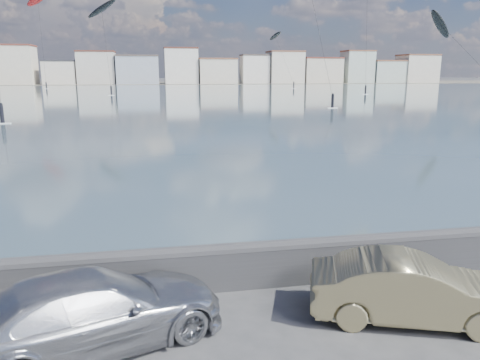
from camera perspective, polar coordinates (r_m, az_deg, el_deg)
name	(u,v)px	position (r m, az deg, el deg)	size (l,w,h in m)	color
bay_water	(157,96)	(98.54, -10.10, 10.10)	(500.00, 177.00, 0.00)	#36505C
far_shore_strip	(154,83)	(206.97, -10.49, 11.54)	(500.00, 60.00, 0.00)	#4C473D
seawall	(206,266)	(10.54, -4.12, -10.42)	(400.00, 0.36, 1.08)	#28282B
far_buildings	(157,68)	(192.94, -10.14, 13.25)	(240.79, 13.26, 14.60)	beige
car_silver	(93,311)	(8.91, -17.53, -14.94)	(1.92, 4.73, 1.37)	#AEAFB5
car_champagne	(412,289)	(9.92, 20.24, -12.41)	(1.37, 3.92, 1.29)	tan
kitesurfer_6	(275,37)	(149.15, 4.35, 17.04)	(4.74, 17.00, 17.09)	black
kitesurfer_12	(102,9)	(110.18, -16.51, 19.32)	(8.91, 13.77, 20.31)	black
kitesurfer_13	(38,0)	(157.42, -23.42, 19.53)	(9.07, 14.05, 28.08)	red
kitesurfer_17	(441,25)	(88.18, 23.32, 16.93)	(7.51, 17.74, 15.17)	black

